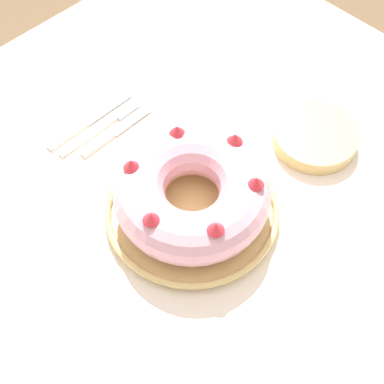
{
  "coord_description": "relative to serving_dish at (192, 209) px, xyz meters",
  "views": [
    {
      "loc": [
        0.36,
        -0.37,
        1.57
      ],
      "look_at": [
        0.01,
        -0.02,
        0.82
      ],
      "focal_mm": 50.0,
      "sensor_mm": 36.0,
      "label": 1
    }
  ],
  "objects": [
    {
      "name": "dining_table",
      "position": [
        -0.01,
        0.02,
        -0.1
      ],
      "size": [
        1.19,
        1.26,
        0.75
      ],
      "color": "beige",
      "rests_on": "ground_plane"
    },
    {
      "name": "cake_knife",
      "position": [
        -0.24,
        0.01,
        -0.01
      ],
      "size": [
        0.02,
        0.17,
        0.01
      ],
      "rotation": [
        0.0,
        0.0,
        0.02
      ],
      "color": "white",
      "rests_on": "dining_table"
    },
    {
      "name": "serving_dish",
      "position": [
        0.0,
        0.0,
        0.0
      ],
      "size": [
        0.31,
        0.31,
        0.02
      ],
      "color": "tan",
      "rests_on": "dining_table"
    },
    {
      "name": "fork",
      "position": [
        -0.27,
        0.02,
        -0.01
      ],
      "size": [
        0.02,
        0.19,
        0.01
      ],
      "rotation": [
        0.0,
        0.0,
        -0.04
      ],
      "color": "white",
      "rests_on": "dining_table"
    },
    {
      "name": "bundt_cake",
      "position": [
        0.0,
        0.0,
        0.06
      ],
      "size": [
        0.27,
        0.27,
        0.1
      ],
      "color": "#E09EAD",
      "rests_on": "serving_dish"
    },
    {
      "name": "ground_plane",
      "position": [
        -0.01,
        0.02,
        -0.76
      ],
      "size": [
        8.0,
        8.0,
        0.0
      ],
      "primitive_type": "plane",
      "color": "brown"
    },
    {
      "name": "serving_knife",
      "position": [
        -0.3,
        -0.01,
        -0.01
      ],
      "size": [
        0.02,
        0.2,
        0.01
      ],
      "rotation": [
        0.0,
        0.0,
        -0.07
      ],
      "color": "white",
      "rests_on": "dining_table"
    },
    {
      "name": "side_bowl",
      "position": [
        0.05,
        0.28,
        0.0
      ],
      "size": [
        0.16,
        0.16,
        0.03
      ],
      "primitive_type": "cylinder",
      "color": "tan",
      "rests_on": "dining_table"
    }
  ]
}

